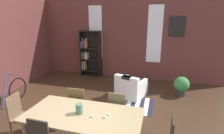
# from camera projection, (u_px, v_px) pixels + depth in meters

# --- Properties ---
(back_wall_brick) EXTENTS (7.78, 0.12, 3.29)m
(back_wall_brick) POSITION_uv_depth(u_px,v_px,m) (124.00, 38.00, 7.03)
(back_wall_brick) COLOR brown
(back_wall_brick) RESTS_ON ground
(window_pane_0) EXTENTS (0.55, 0.02, 2.14)m
(window_pane_0) POSITION_uv_depth(u_px,v_px,m) (96.00, 33.00, 7.22)
(window_pane_0) COLOR white
(window_pane_1) EXTENTS (0.55, 0.02, 2.14)m
(window_pane_1) POSITION_uv_depth(u_px,v_px,m) (155.00, 35.00, 6.61)
(window_pane_1) COLOR white
(dining_table) EXTENTS (2.16, 1.04, 0.77)m
(dining_table) POSITION_uv_depth(u_px,v_px,m) (83.00, 117.00, 3.25)
(dining_table) COLOR #99845D
(dining_table) RESTS_ON ground
(vase_on_table) EXTENTS (0.13, 0.13, 0.19)m
(vase_on_table) POSITION_uv_depth(u_px,v_px,m) (79.00, 109.00, 3.22)
(vase_on_table) COLOR #4C7266
(vase_on_table) RESTS_ON dining_table
(tealight_candle_0) EXTENTS (0.04, 0.04, 0.05)m
(tealight_candle_0) POSITION_uv_depth(u_px,v_px,m) (108.00, 114.00, 3.17)
(tealight_candle_0) COLOR silver
(tealight_candle_0) RESTS_ON dining_table
(tealight_candle_1) EXTENTS (0.04, 0.04, 0.04)m
(tealight_candle_1) POSITION_uv_depth(u_px,v_px,m) (92.00, 116.00, 3.11)
(tealight_candle_1) COLOR silver
(tealight_candle_1) RESTS_ON dining_table
(tealight_candle_2) EXTENTS (0.04, 0.04, 0.04)m
(tealight_candle_2) POSITION_uv_depth(u_px,v_px,m) (105.00, 117.00, 3.10)
(tealight_candle_2) COLOR silver
(tealight_candle_2) RESTS_ON dining_table
(dining_chair_far_right) EXTENTS (0.42, 0.42, 0.95)m
(dining_chair_far_right) POSITION_uv_depth(u_px,v_px,m) (118.00, 110.00, 3.87)
(dining_chair_far_right) COLOR brown
(dining_chair_far_right) RESTS_ON ground
(dining_chair_head_left) EXTENTS (0.43, 0.43, 0.95)m
(dining_chair_head_left) POSITION_uv_depth(u_px,v_px,m) (20.00, 115.00, 3.67)
(dining_chair_head_left) COLOR brown
(dining_chair_head_left) RESTS_ON ground
(dining_chair_far_left) EXTENTS (0.43, 0.43, 0.95)m
(dining_chair_far_left) POSITION_uv_depth(u_px,v_px,m) (78.00, 104.00, 4.11)
(dining_chair_far_left) COLOR brown
(dining_chair_far_left) RESTS_ON ground
(bookshelf_tall) EXTENTS (0.87, 0.29, 1.91)m
(bookshelf_tall) POSITION_uv_depth(u_px,v_px,m) (89.00, 53.00, 7.36)
(bookshelf_tall) COLOR black
(bookshelf_tall) RESTS_ON ground
(armchair_white) EXTENTS (1.01, 1.01, 0.75)m
(armchair_white) POSITION_uv_depth(u_px,v_px,m) (131.00, 88.00, 5.61)
(armchair_white) COLOR white
(armchair_white) RESTS_ON ground
(bicycle_second) EXTENTS (0.44, 1.69, 0.90)m
(bicycle_second) POSITION_uv_depth(u_px,v_px,m) (5.00, 95.00, 4.93)
(bicycle_second) COLOR black
(bicycle_second) RESTS_ON ground
(potted_plant_by_shelf) EXTENTS (0.49, 0.49, 0.63)m
(potted_plant_by_shelf) POSITION_uv_depth(u_px,v_px,m) (181.00, 85.00, 5.64)
(potted_plant_by_shelf) COLOR #333338
(potted_plant_by_shelf) RESTS_ON ground
(striped_rug) EXTENTS (1.15, 1.04, 0.01)m
(striped_rug) POSITION_uv_depth(u_px,v_px,m) (133.00, 104.00, 5.14)
(striped_rug) COLOR #1E1E33
(striped_rug) RESTS_ON ground
(framed_picture) EXTENTS (0.56, 0.03, 0.72)m
(framed_picture) POSITION_uv_depth(u_px,v_px,m) (177.00, 26.00, 6.32)
(framed_picture) COLOR black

